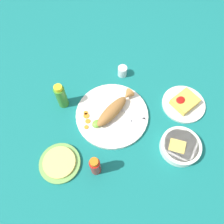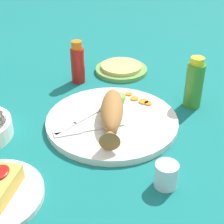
{
  "view_description": "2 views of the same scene",
  "coord_description": "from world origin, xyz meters",
  "px_view_note": "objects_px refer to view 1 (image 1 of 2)",
  "views": [
    {
      "loc": [
        0.31,
        0.38,
        0.97
      ],
      "look_at": [
        0.0,
        0.0,
        0.04
      ],
      "focal_mm": 35.0,
      "sensor_mm": 36.0,
      "label": 1
    },
    {
      "loc": [
        -0.76,
        -0.17,
        0.52
      ],
      "look_at": [
        0.0,
        0.0,
        0.04
      ],
      "focal_mm": 55.0,
      "sensor_mm": 36.0,
      "label": 2
    }
  ],
  "objects_px": {
    "fried_fish": "(114,109)",
    "guacamole_bowl": "(180,146)",
    "fork_far": "(129,122)",
    "hot_sauce_bottle_green": "(61,96)",
    "salt_cup": "(122,72)",
    "tortilla_plate": "(60,163)",
    "side_plate_fries": "(183,104)",
    "main_plate": "(112,115)",
    "fork_near": "(131,113)",
    "hot_sauce_bottle_red": "(95,166)"
  },
  "relations": [
    {
      "from": "main_plate",
      "to": "fried_fish",
      "type": "relative_size",
      "value": 1.42
    },
    {
      "from": "fried_fish",
      "to": "guacamole_bowl",
      "type": "relative_size",
      "value": 1.38
    },
    {
      "from": "fork_far",
      "to": "salt_cup",
      "type": "bearing_deg",
      "value": 85.79
    },
    {
      "from": "fried_fish",
      "to": "side_plate_fries",
      "type": "xyz_separation_m",
      "value": [
        -0.31,
        0.18,
        -0.04
      ]
    },
    {
      "from": "main_plate",
      "to": "hot_sauce_bottle_red",
      "type": "relative_size",
      "value": 2.52
    },
    {
      "from": "main_plate",
      "to": "guacamole_bowl",
      "type": "relative_size",
      "value": 1.97
    },
    {
      "from": "fork_near",
      "to": "hot_sauce_bottle_green",
      "type": "bearing_deg",
      "value": -169.14
    },
    {
      "from": "fork_near",
      "to": "guacamole_bowl",
      "type": "bearing_deg",
      "value": -17.0
    },
    {
      "from": "main_plate",
      "to": "salt_cup",
      "type": "relative_size",
      "value": 6.28
    },
    {
      "from": "fried_fish",
      "to": "fork_near",
      "type": "relative_size",
      "value": 1.5
    },
    {
      "from": "fork_far",
      "to": "side_plate_fries",
      "type": "xyz_separation_m",
      "value": [
        -0.29,
        0.09,
        -0.01
      ]
    },
    {
      "from": "fork_far",
      "to": "hot_sauce_bottle_green",
      "type": "height_order",
      "value": "hot_sauce_bottle_green"
    },
    {
      "from": "fried_fish",
      "to": "salt_cup",
      "type": "height_order",
      "value": "fried_fish"
    },
    {
      "from": "guacamole_bowl",
      "to": "salt_cup",
      "type": "bearing_deg",
      "value": -98.05
    },
    {
      "from": "hot_sauce_bottle_green",
      "to": "side_plate_fries",
      "type": "height_order",
      "value": "hot_sauce_bottle_green"
    },
    {
      "from": "side_plate_fries",
      "to": "guacamole_bowl",
      "type": "bearing_deg",
      "value": 37.8
    },
    {
      "from": "fork_near",
      "to": "tortilla_plate",
      "type": "height_order",
      "value": "fork_near"
    },
    {
      "from": "hot_sauce_bottle_red",
      "to": "guacamole_bowl",
      "type": "xyz_separation_m",
      "value": [
        -0.36,
        0.16,
        -0.04
      ]
    },
    {
      "from": "main_plate",
      "to": "fried_fish",
      "type": "height_order",
      "value": "fried_fish"
    },
    {
      "from": "main_plate",
      "to": "tortilla_plate",
      "type": "distance_m",
      "value": 0.33
    },
    {
      "from": "hot_sauce_bottle_red",
      "to": "guacamole_bowl",
      "type": "distance_m",
      "value": 0.39
    },
    {
      "from": "side_plate_fries",
      "to": "salt_cup",
      "type": "bearing_deg",
      "value": -71.03
    },
    {
      "from": "fried_fish",
      "to": "fork_near",
      "type": "height_order",
      "value": "fried_fish"
    },
    {
      "from": "fork_near",
      "to": "guacamole_bowl",
      "type": "height_order",
      "value": "guacamole_bowl"
    },
    {
      "from": "side_plate_fries",
      "to": "guacamole_bowl",
      "type": "height_order",
      "value": "guacamole_bowl"
    },
    {
      "from": "side_plate_fries",
      "to": "hot_sauce_bottle_red",
      "type": "bearing_deg",
      "value": -1.5
    },
    {
      "from": "fork_far",
      "to": "side_plate_fries",
      "type": "distance_m",
      "value": 0.3
    },
    {
      "from": "fork_near",
      "to": "fork_far",
      "type": "height_order",
      "value": "same"
    },
    {
      "from": "fork_near",
      "to": "fried_fish",
      "type": "bearing_deg",
      "value": -164.33
    },
    {
      "from": "guacamole_bowl",
      "to": "tortilla_plate",
      "type": "relative_size",
      "value": 0.99
    },
    {
      "from": "fork_far",
      "to": "salt_cup",
      "type": "height_order",
      "value": "salt_cup"
    },
    {
      "from": "salt_cup",
      "to": "hot_sauce_bottle_green",
      "type": "bearing_deg",
      "value": -7.14
    },
    {
      "from": "guacamole_bowl",
      "to": "fried_fish",
      "type": "bearing_deg",
      "value": -70.18
    },
    {
      "from": "main_plate",
      "to": "fork_near",
      "type": "height_order",
      "value": "fork_near"
    },
    {
      "from": "fork_near",
      "to": "salt_cup",
      "type": "height_order",
      "value": "salt_cup"
    },
    {
      "from": "main_plate",
      "to": "hot_sauce_bottle_green",
      "type": "height_order",
      "value": "hot_sauce_bottle_green"
    },
    {
      "from": "salt_cup",
      "to": "guacamole_bowl",
      "type": "distance_m",
      "value": 0.49
    },
    {
      "from": "hot_sauce_bottle_red",
      "to": "tortilla_plate",
      "type": "height_order",
      "value": "hot_sauce_bottle_red"
    },
    {
      "from": "fork_far",
      "to": "fork_near",
      "type": "bearing_deg",
      "value": 69.6
    },
    {
      "from": "fried_fish",
      "to": "hot_sauce_bottle_red",
      "type": "height_order",
      "value": "hot_sauce_bottle_red"
    },
    {
      "from": "salt_cup",
      "to": "tortilla_plate",
      "type": "distance_m",
      "value": 0.57
    },
    {
      "from": "fried_fish",
      "to": "tortilla_plate",
      "type": "xyz_separation_m",
      "value": [
        0.35,
        0.04,
        -0.04
      ]
    },
    {
      "from": "hot_sauce_bottle_red",
      "to": "salt_cup",
      "type": "relative_size",
      "value": 2.49
    },
    {
      "from": "fried_fish",
      "to": "guacamole_bowl",
      "type": "xyz_separation_m",
      "value": [
        -0.12,
        0.33,
        -0.02
      ]
    },
    {
      "from": "main_plate",
      "to": "fried_fish",
      "type": "distance_m",
      "value": 0.04
    },
    {
      "from": "fried_fish",
      "to": "side_plate_fries",
      "type": "relative_size",
      "value": 1.16
    },
    {
      "from": "main_plate",
      "to": "tortilla_plate",
      "type": "xyz_separation_m",
      "value": [
        0.33,
        0.04,
        -0.0
      ]
    },
    {
      "from": "fork_far",
      "to": "salt_cup",
      "type": "xyz_separation_m",
      "value": [
        -0.17,
        -0.25,
        0.01
      ]
    },
    {
      "from": "fried_fish",
      "to": "hot_sauce_bottle_red",
      "type": "bearing_deg",
      "value": 24.42
    },
    {
      "from": "salt_cup",
      "to": "hot_sauce_bottle_red",
      "type": "bearing_deg",
      "value": 37.61
    }
  ]
}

